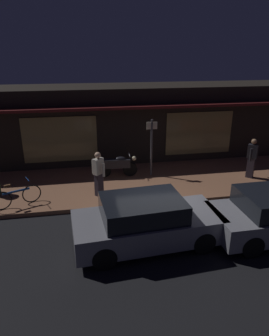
% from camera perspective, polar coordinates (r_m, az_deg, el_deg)
% --- Properties ---
extents(ground_plane, '(60.00, 60.00, 0.00)m').
position_cam_1_polar(ground_plane, '(10.12, 4.42, -9.74)').
color(ground_plane, black).
extents(sidewalk_slab, '(18.00, 4.00, 0.15)m').
position_cam_1_polar(sidewalk_slab, '(12.69, 1.09, -2.63)').
color(sidewalk_slab, brown).
rests_on(sidewalk_slab, ground_plane).
extents(storefront_building, '(18.00, 3.30, 3.60)m').
position_cam_1_polar(storefront_building, '(15.33, -1.34, 8.36)').
color(storefront_building, black).
rests_on(storefront_building, ground_plane).
extents(motorcycle, '(1.70, 0.55, 0.97)m').
position_cam_1_polar(motorcycle, '(12.92, -3.11, 0.51)').
color(motorcycle, black).
rests_on(motorcycle, sidewalk_slab).
extents(bicycle_parked, '(1.54, 0.72, 0.91)m').
position_cam_1_polar(bicycle_parked, '(11.25, -20.97, -4.94)').
color(bicycle_parked, black).
rests_on(bicycle_parked, sidewalk_slab).
extents(person_photographer, '(0.47, 0.51, 1.67)m').
position_cam_1_polar(person_photographer, '(11.15, -6.70, -0.93)').
color(person_photographer, '#28232D').
rests_on(person_photographer, sidewalk_slab).
extents(person_bystander, '(0.49, 0.50, 1.67)m').
position_cam_1_polar(person_bystander, '(13.56, 20.91, 1.83)').
color(person_bystander, '#28232D').
rests_on(person_bystander, sidewalk_slab).
extents(sign_post, '(0.44, 0.09, 2.40)m').
position_cam_1_polar(sign_post, '(12.81, 3.17, 4.41)').
color(sign_post, '#47474C').
rests_on(sign_post, sidewalk_slab).
extents(parked_car_near, '(4.21, 2.04, 1.42)m').
position_cam_1_polar(parked_car_near, '(8.68, 2.14, -9.95)').
color(parked_car_near, black).
rests_on(parked_car_near, ground_plane).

